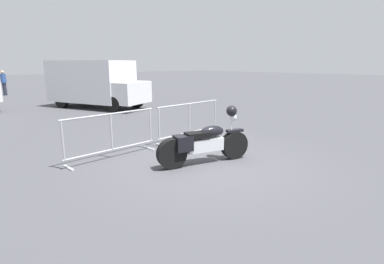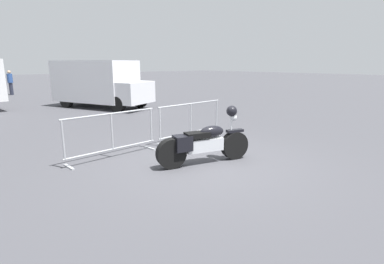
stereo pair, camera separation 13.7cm
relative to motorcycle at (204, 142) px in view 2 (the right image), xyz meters
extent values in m
plane|color=#424247|center=(0.04, -0.02, -0.48)|extent=(120.00, 120.00, 0.00)
cylinder|color=black|center=(0.75, -0.25, -0.15)|extent=(0.67, 0.38, 0.65)
cylinder|color=black|center=(-0.75, 0.25, -0.15)|extent=(0.67, 0.38, 0.65)
cube|color=silver|center=(0.00, 0.00, -0.05)|extent=(0.89, 0.50, 0.28)
ellipsoid|color=black|center=(0.17, -0.06, 0.23)|extent=(0.62, 0.43, 0.26)
cube|color=black|center=(-0.17, 0.06, 0.19)|extent=(0.59, 0.44, 0.12)
cube|color=black|center=(-0.50, 0.17, 0.05)|extent=(0.45, 0.42, 0.32)
cube|color=black|center=(0.75, -0.25, 0.19)|extent=(0.43, 0.26, 0.06)
cylinder|color=silver|center=(0.65, -0.22, 0.33)|extent=(0.05, 0.05, 0.46)
sphere|color=silver|center=(0.70, -0.23, 0.50)|extent=(0.16, 0.16, 0.16)
sphere|color=black|center=(0.65, -0.22, 0.66)|extent=(0.24, 0.24, 0.24)
cylinder|color=#9EA0A5|center=(-1.27, 1.79, 0.57)|extent=(2.36, 0.06, 0.04)
cylinder|color=#9EA0A5|center=(-1.27, 1.79, -0.28)|extent=(2.36, 0.06, 0.04)
cylinder|color=#9EA0A5|center=(-2.40, 1.78, 0.15)|extent=(0.04, 0.04, 0.85)
cylinder|color=#9EA0A5|center=(-1.27, 1.79, 0.15)|extent=(0.04, 0.04, 0.85)
cylinder|color=#9EA0A5|center=(-0.14, 1.81, 0.15)|extent=(0.04, 0.04, 0.85)
cube|color=#9EA0A5|center=(-2.33, 1.78, -0.46)|extent=(0.06, 0.44, 0.03)
cube|color=#9EA0A5|center=(-0.21, 1.80, -0.46)|extent=(0.06, 0.44, 0.03)
cylinder|color=#9EA0A5|center=(1.27, 1.79, 0.57)|extent=(2.36, 0.06, 0.04)
cylinder|color=#9EA0A5|center=(1.27, 1.79, -0.28)|extent=(2.36, 0.06, 0.04)
cylinder|color=#9EA0A5|center=(0.14, 1.78, 0.15)|extent=(0.04, 0.04, 0.85)
cylinder|color=#9EA0A5|center=(1.27, 1.79, 0.15)|extent=(0.04, 0.04, 0.85)
cylinder|color=#9EA0A5|center=(2.40, 1.81, 0.15)|extent=(0.04, 0.04, 0.85)
cube|color=#9EA0A5|center=(0.21, 1.78, -0.46)|extent=(0.06, 0.44, 0.03)
cube|color=#9EA0A5|center=(2.33, 1.80, -0.46)|extent=(0.06, 0.44, 0.03)
cube|color=silver|center=(2.30, 9.91, 0.83)|extent=(3.27, 4.53, 2.00)
cube|color=silver|center=(3.15, 7.56, 0.36)|extent=(2.09, 1.49, 1.00)
cylinder|color=black|center=(3.80, 8.22, -0.12)|extent=(0.47, 0.76, 0.72)
cylinder|color=black|center=(2.22, 7.65, -0.12)|extent=(0.47, 0.76, 0.72)
cylinder|color=black|center=(2.69, 11.32, -0.12)|extent=(0.47, 0.76, 0.72)
cylinder|color=black|center=(1.11, 10.76, -0.12)|extent=(0.47, 0.76, 0.72)
cylinder|color=#262838|center=(0.68, 19.55, -0.05)|extent=(0.34, 0.34, 0.85)
cylinder|color=#2D4C8C|center=(0.68, 19.55, 0.68)|extent=(0.48, 0.48, 0.62)
sphere|color=tan|center=(0.68, 19.55, 1.10)|extent=(0.22, 0.22, 0.22)
cylinder|color=#ADA89E|center=(7.91, 17.67, -0.41)|extent=(3.21, 3.21, 0.14)
cylinder|color=#38662D|center=(7.91, 17.67, -0.33)|extent=(2.95, 2.95, 0.02)
sphere|color=#33702D|center=(7.94, 17.69, 0.09)|extent=(1.00, 1.00, 1.00)
sphere|color=#1E511E|center=(7.96, 18.08, 0.07)|extent=(0.96, 0.96, 0.96)
sphere|color=#1E511E|center=(8.04, 17.84, 0.06)|extent=(0.93, 0.93, 0.93)
camera|label=1|loc=(-4.68, -4.36, 1.72)|focal=28.00mm
camera|label=2|loc=(-4.59, -4.45, 1.72)|focal=28.00mm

